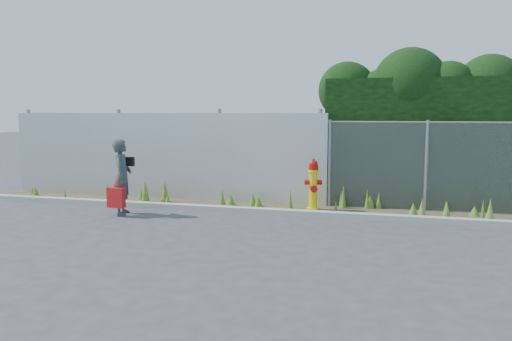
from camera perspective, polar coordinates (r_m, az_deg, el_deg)
name	(u,v)px	position (r m, az deg, el deg)	size (l,w,h in m)	color
ground	(252,233)	(9.24, -0.47, -7.20)	(80.00, 80.00, 0.00)	#3F3E41
curb	(274,212)	(10.93, 2.07, -4.71)	(16.00, 0.22, 0.12)	#A7A297
weed_strip	(320,205)	(11.34, 7.34, -3.96)	(16.00, 1.30, 0.55)	#4A3F2A
corrugated_fence	(161,156)	(13.00, -10.76, 1.63)	(8.50, 0.21, 2.30)	silver
chainlink_fence	(477,167)	(11.85, 23.94, 0.35)	(6.50, 0.07, 2.05)	gray
hedge	(477,121)	(12.80, 23.96, 5.19)	(7.58, 1.82, 3.76)	black
fire_hydrant	(313,186)	(11.34, 6.55, -1.72)	(0.39, 0.35, 1.18)	yellow
woman	(122,177)	(11.21, -15.05, -0.71)	(0.60, 0.39, 1.65)	#106668
red_tote_bag	(116,198)	(11.05, -15.70, -3.01)	(0.39, 0.14, 0.51)	#A62009
black_shoulder_bag	(128,161)	(11.21, -14.41, 1.01)	(0.26, 0.11, 0.20)	black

